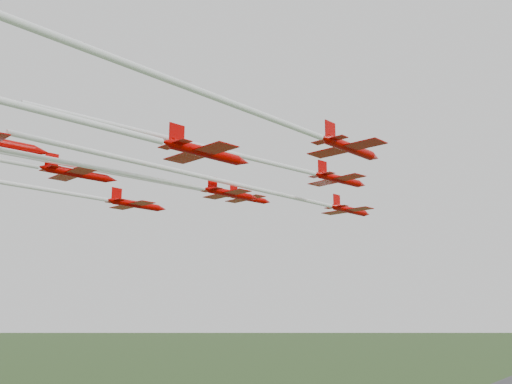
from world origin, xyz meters
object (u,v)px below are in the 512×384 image
Objects in this scene: jet_row3_mid at (166,181)px; jet_lead at (285,196)px; jet_row4_right at (68,117)px; jet_row4_left at (7,161)px; jet_row3_left at (29,187)px; jet_row2_right at (282,166)px; jet_row2_left at (153,180)px; jet_row3_right at (247,109)px.

jet_lead is at bearing 89.19° from jet_row3_mid.
jet_row4_left is at bearing 171.16° from jet_row4_right.
jet_row2_right is at bearing 36.70° from jet_row3_left.
jet_row4_left is (-23.91, -25.74, -1.35)m from jet_row2_right.
jet_row4_right is at bearing -47.02° from jet_row2_left.
jet_row4_right is at bearing -77.71° from jet_lead.
jet_row3_left is 1.03× the size of jet_row3_right.
jet_row2_right is (4.84, -8.56, 2.14)m from jet_lead.
jet_row3_right reaches higher than jet_row3_mid.
jet_row3_right is 34.82m from jet_row4_left.
jet_row3_right reaches higher than jet_lead.
jet_row3_mid is at bearing -25.34° from jet_row2_left.
jet_row4_left reaches higher than jet_row3_left.
jet_row2_right reaches higher than jet_row3_right.
jet_row2_left reaches higher than jet_row3_left.
jet_lead is at bearing 132.33° from jet_row2_right.
jet_row3_mid is 1.03× the size of jet_row4_left.
jet_row4_left is (7.58, -8.20, 0.77)m from jet_row3_left.
jet_row4_left is 23.17m from jet_row4_right.
jet_row3_left is (-26.64, -26.10, 0.01)m from jet_lead.
jet_row3_right reaches higher than jet_row4_right.
jet_row4_left is (-34.72, -2.60, -0.16)m from jet_row3_right.
jet_row4_right is (2.83, -41.81, -0.21)m from jet_lead.
jet_row4_left is (-14.65, -12.95, 2.06)m from jet_row3_mid.
jet_row2_left reaches higher than jet_row3_right.
jet_row3_left is 33.41m from jet_row4_right.
jet_row2_right reaches higher than jet_lead.
jet_row3_left is 42.68m from jet_row3_right.
jet_row2_right is 36.10m from jet_row3_left.
jet_row2_left is 1.00× the size of jet_row3_right.
jet_row4_right is (21.90, -7.52, -1.00)m from jet_row4_left.
jet_lead is 1.47× the size of jet_row4_left.
jet_row2_left is 20.90m from jet_row4_left.
jet_row2_left reaches higher than jet_row4_left.
jet_row4_left reaches higher than jet_row4_right.
jet_row2_right is 0.80× the size of jet_row3_right.
jet_row2_left is 19.94m from jet_row2_right.
jet_row2_right reaches higher than jet_row4_right.
jet_row2_right is 33.40m from jet_row4_right.
jet_lead is 0.99× the size of jet_row3_right.
jet_row3_mid is at bearing 19.63° from jet_row3_left.
jet_row3_right is (20.07, -10.34, 2.22)m from jet_row3_mid.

